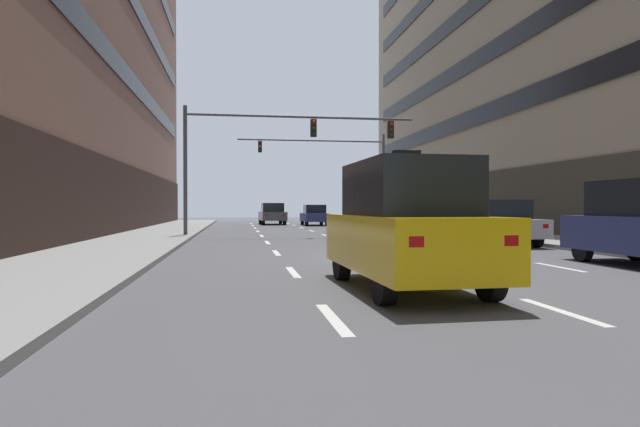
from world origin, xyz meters
TOP-DOWN VIEW (x-y plane):
  - ground_plane at (0.00, 0.00)m, footprint 120.00×120.00m
  - sidewalk_left at (-8.28, 0.00)m, footprint 3.87×80.00m
  - lane_stripe_l1_s2 at (-3.17, -8.00)m, footprint 0.16×2.00m
  - lane_stripe_l1_s3 at (-3.17, -3.00)m, footprint 0.16×2.00m
  - lane_stripe_l1_s4 at (-3.17, 2.00)m, footprint 0.16×2.00m
  - lane_stripe_l1_s5 at (-3.17, 7.00)m, footprint 0.16×2.00m
  - lane_stripe_l1_s6 at (-3.17, 12.00)m, footprint 0.16×2.00m
  - lane_stripe_l1_s7 at (-3.17, 17.00)m, footprint 0.16×2.00m
  - lane_stripe_l1_s8 at (-3.17, 22.00)m, footprint 0.16×2.00m
  - lane_stripe_l1_s9 at (-3.17, 27.00)m, footprint 0.16×2.00m
  - lane_stripe_l1_s10 at (-3.17, 32.00)m, footprint 0.16×2.00m
  - lane_stripe_l2_s2 at (0.00, -8.00)m, footprint 0.16×2.00m
  - lane_stripe_l2_s3 at (0.00, -3.00)m, footprint 0.16×2.00m
  - lane_stripe_l2_s4 at (0.00, 2.00)m, footprint 0.16×2.00m
  - lane_stripe_l2_s5 at (0.00, 7.00)m, footprint 0.16×2.00m
  - lane_stripe_l2_s6 at (0.00, 12.00)m, footprint 0.16×2.00m
  - lane_stripe_l2_s7 at (0.00, 17.00)m, footprint 0.16×2.00m
  - lane_stripe_l2_s8 at (0.00, 22.00)m, footprint 0.16×2.00m
  - lane_stripe_l2_s9 at (0.00, 27.00)m, footprint 0.16×2.00m
  - lane_stripe_l2_s10 at (0.00, 32.00)m, footprint 0.16×2.00m
  - lane_stripe_l3_s3 at (3.17, -3.00)m, footprint 0.16×2.00m
  - lane_stripe_l3_s4 at (3.17, 2.00)m, footprint 0.16×2.00m
  - lane_stripe_l3_s5 at (3.17, 7.00)m, footprint 0.16×2.00m
  - lane_stripe_l3_s6 at (3.17, 12.00)m, footprint 0.16×2.00m
  - lane_stripe_l3_s7 at (3.17, 17.00)m, footprint 0.16×2.00m
  - lane_stripe_l3_s8 at (3.17, 22.00)m, footprint 0.16×2.00m
  - lane_stripe_l3_s9 at (3.17, 27.00)m, footprint 0.16×2.00m
  - lane_stripe_l3_s10 at (3.17, 32.00)m, footprint 0.16×2.00m
  - car_driving_0 at (1.55, 26.71)m, footprint 1.78×4.24m
  - taxi_driving_1 at (-1.47, -5.73)m, footprint 2.05×4.64m
  - car_driving_2 at (-1.53, 29.30)m, footprint 2.09×4.70m
  - car_parked_2 at (5.29, 4.27)m, footprint 1.97×4.54m
  - car_parked_3 at (5.29, 11.14)m, footprint 1.85×4.39m
  - traffic_signal_0 at (-2.71, 11.03)m, footprint 11.03×0.35m
  - traffic_signal_1 at (3.31, 25.54)m, footprint 11.16×0.35m

SIDE VIEW (x-z plane):
  - ground_plane at x=0.00m, z-range 0.00..0.00m
  - lane_stripe_l1_s2 at x=-3.17m, z-range 0.00..0.01m
  - lane_stripe_l1_s3 at x=-3.17m, z-range 0.00..0.01m
  - lane_stripe_l1_s4 at x=-3.17m, z-range 0.00..0.01m
  - lane_stripe_l1_s5 at x=-3.17m, z-range 0.00..0.01m
  - lane_stripe_l1_s6 at x=-3.17m, z-range 0.00..0.01m
  - lane_stripe_l1_s7 at x=-3.17m, z-range 0.00..0.01m
  - lane_stripe_l1_s8 at x=-3.17m, z-range 0.00..0.01m
  - lane_stripe_l1_s9 at x=-3.17m, z-range 0.00..0.01m
  - lane_stripe_l1_s10 at x=-3.17m, z-range 0.00..0.01m
  - lane_stripe_l2_s2 at x=0.00m, z-range 0.00..0.01m
  - lane_stripe_l2_s3 at x=0.00m, z-range 0.00..0.01m
  - lane_stripe_l2_s4 at x=0.00m, z-range 0.00..0.01m
  - lane_stripe_l2_s5 at x=0.00m, z-range 0.00..0.01m
  - lane_stripe_l2_s6 at x=0.00m, z-range 0.00..0.01m
  - lane_stripe_l2_s7 at x=0.00m, z-range 0.00..0.01m
  - lane_stripe_l2_s8 at x=0.00m, z-range 0.00..0.01m
  - lane_stripe_l2_s9 at x=0.00m, z-range 0.00..0.01m
  - lane_stripe_l2_s10 at x=0.00m, z-range 0.00..0.01m
  - lane_stripe_l3_s3 at x=3.17m, z-range 0.00..0.01m
  - lane_stripe_l3_s4 at x=3.17m, z-range 0.00..0.01m
  - lane_stripe_l3_s5 at x=3.17m, z-range 0.00..0.01m
  - lane_stripe_l3_s6 at x=3.17m, z-range 0.00..0.01m
  - lane_stripe_l3_s7 at x=3.17m, z-range 0.00..0.01m
  - lane_stripe_l3_s8 at x=3.17m, z-range 0.00..0.01m
  - lane_stripe_l3_s9 at x=3.17m, z-range 0.00..0.01m
  - lane_stripe_l3_s10 at x=3.17m, z-range 0.00..0.01m
  - sidewalk_left at x=-8.28m, z-range 0.00..0.14m
  - car_driving_0 at x=1.55m, z-range -0.01..1.58m
  - car_parked_2 at x=5.29m, z-range -0.01..1.68m
  - car_driving_2 at x=-1.53m, z-range -0.01..1.73m
  - car_parked_3 at x=5.29m, z-range 0.00..2.12m
  - taxi_driving_1 at x=-1.47m, z-range -0.10..2.31m
  - traffic_signal_0 at x=-2.71m, z-range 1.57..7.56m
  - traffic_signal_1 at x=3.31m, z-range 1.51..8.35m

